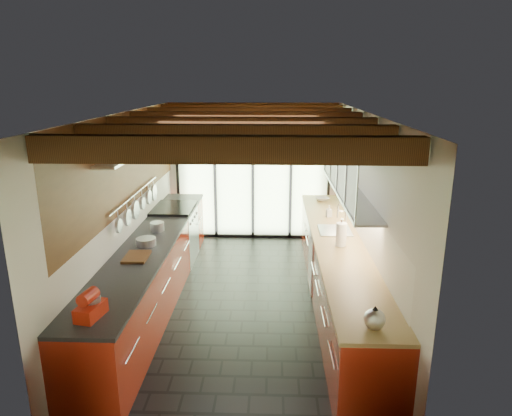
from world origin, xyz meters
name	(u,v)px	position (x,y,z in m)	size (l,w,h in m)	color
ground	(245,301)	(0.00, 0.00, 0.00)	(5.50, 5.50, 0.00)	black
room_shell	(244,187)	(0.00, 0.00, 1.65)	(5.50, 5.50, 5.50)	silver
ceiling_beams	(245,122)	(0.00, 0.38, 2.46)	(3.14, 5.06, 4.90)	#593316
glass_door	(253,154)	(0.00, 2.69, 1.66)	(2.95, 0.10, 2.90)	#C6EAAD
left_counter	(153,269)	(-1.28, 0.00, 0.46)	(0.68, 5.00, 0.92)	maroon
range_stove	(175,234)	(-1.28, 1.45, 0.47)	(0.66, 0.90, 0.97)	silver
right_counter	(337,272)	(1.27, 0.00, 0.46)	(0.68, 5.00, 0.92)	maroon
sink_assembly	(336,228)	(1.29, 0.40, 0.96)	(0.45, 0.52, 0.43)	silver
upper_cabinets_right	(351,168)	(1.43, 0.30, 1.85)	(0.34, 3.00, 3.00)	silver
left_wall_fixtures	(138,171)	(-1.47, 0.25, 1.80)	(0.28, 2.60, 0.96)	silver
stand_mixer	(91,306)	(-1.27, -2.15, 1.03)	(0.23, 0.33, 0.28)	red
pot_large	(157,227)	(-1.27, 0.32, 0.98)	(0.20, 0.20, 0.13)	silver
pot_small	(146,242)	(-1.27, -0.28, 0.97)	(0.26, 0.26, 0.10)	silver
cutting_board	(137,257)	(-1.27, -0.72, 0.94)	(0.28, 0.39, 0.03)	brown
kettle	(375,318)	(1.27, -2.25, 1.02)	(0.21, 0.25, 0.22)	silver
paper_towel	(341,235)	(1.27, -0.22, 1.08)	(0.18, 0.18, 0.37)	white
soap_bottle	(329,211)	(1.27, 1.10, 1.01)	(0.08, 0.08, 0.18)	silver
bowl	(322,199)	(1.27, 2.10, 0.95)	(0.24, 0.24, 0.06)	silver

